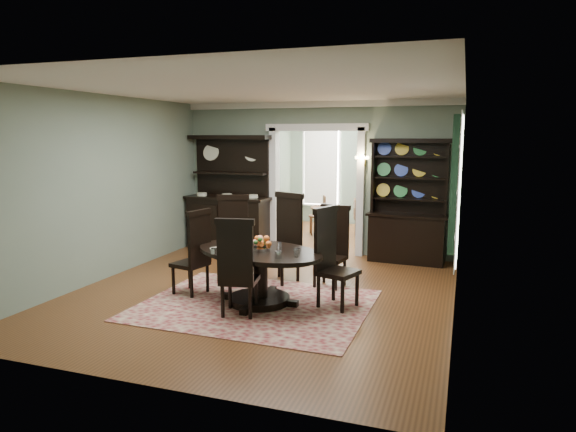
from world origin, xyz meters
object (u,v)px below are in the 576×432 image
Objects in this scene: parlor_table at (326,217)px; dining_table at (259,266)px; welsh_dresser at (408,218)px; sideboard at (229,209)px.

dining_table is at bearing -85.87° from parlor_table.
dining_table is 3.60m from welsh_dresser.
sideboard reaches higher than dining_table.
parlor_table is at bearing 112.11° from dining_table.
welsh_dresser is at bearing 79.87° from dining_table.
sideboard is at bearing -129.78° from parlor_table.
parlor_table is (-0.36, 5.05, -0.09)m from dining_table.
welsh_dresser is 3.07× the size of parlor_table.
dining_table is 0.97× the size of sideboard.
sideboard reaches higher than welsh_dresser.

